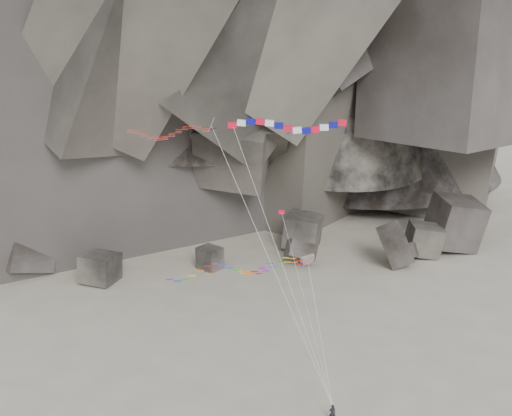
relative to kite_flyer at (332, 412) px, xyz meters
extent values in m
plane|color=#ABA08A|center=(-7.30, 5.44, -0.97)|extent=(260.00, 260.00, 0.00)
cube|color=#47423F|center=(7.55, 37.07, 0.27)|extent=(4.57, 4.39, 4.59)
cube|color=#47423F|center=(-31.25, 42.02, 1.12)|extent=(9.40, 9.38, 6.10)
cube|color=#47423F|center=(23.02, 35.04, 0.11)|extent=(4.21, 4.75, 3.67)
cube|color=#47423F|center=(9.91, 44.21, 1.48)|extent=(7.90, 7.92, 5.65)
cube|color=#47423F|center=(32.51, 38.45, 2.69)|extent=(7.91, 7.25, 9.07)
cube|color=#47423F|center=(-20.86, 36.89, 0.89)|extent=(6.25, 6.10, 4.12)
cube|color=#47423F|center=(20.62, 33.59, 1.49)|extent=(5.82, 5.96, 6.85)
cube|color=#47423F|center=(26.53, 36.50, 1.30)|extent=(5.86, 4.87, 5.60)
cube|color=#47423F|center=(-5.55, 38.54, 0.60)|extent=(4.09, 4.27, 3.31)
imported|color=black|center=(0.00, 0.00, 0.00)|extent=(0.72, 0.52, 1.95)
cylinder|color=silver|center=(-4.43, 5.33, 12.44)|extent=(8.91, 10.70, 23.68)
cube|color=red|center=(-6.99, 10.18, 24.32)|extent=(0.91, 0.72, 0.53)
cube|color=white|center=(-6.20, 9.93, 24.54)|extent=(0.94, 0.73, 0.59)
cube|color=#0C0C85|center=(-5.40, 9.64, 24.68)|extent=(0.96, 0.74, 0.63)
cube|color=red|center=(-4.60, 9.32, 24.69)|extent=(0.97, 0.74, 0.63)
cube|color=white|center=(-3.80, 9.00, 24.58)|extent=(0.95, 0.73, 0.60)
cube|color=#0C0C85|center=(-3.00, 8.70, 24.37)|extent=(0.91, 0.72, 0.54)
cube|color=red|center=(-2.20, 8.44, 24.15)|extent=(0.94, 0.73, 0.58)
cube|color=white|center=(-1.41, 8.23, 23.98)|extent=(0.96, 0.73, 0.62)
cube|color=#0C0C85|center=(-0.61, 8.08, 23.93)|extent=(0.97, 0.74, 0.63)
cube|color=red|center=(0.19, 7.96, 24.02)|extent=(0.96, 0.73, 0.61)
cube|color=white|center=(0.99, 7.85, 24.21)|extent=(0.92, 0.72, 0.56)
cube|color=#0C0C85|center=(1.79, 7.73, 24.44)|extent=(0.93, 0.72, 0.56)
cube|color=red|center=(2.59, 7.57, 24.62)|extent=(0.96, 0.73, 0.61)
cylinder|color=silver|center=(-3.50, 4.98, 12.46)|extent=(7.03, 10.00, 23.72)
cube|color=gold|center=(0.01, 8.76, 11.31)|extent=(1.44, 0.80, 0.79)
cube|color=#0CB219|center=(0.01, 8.57, 11.01)|extent=(1.21, 0.61, 0.54)
cylinder|color=silver|center=(0.00, 4.38, 5.96)|extent=(0.04, 8.78, 10.71)
cube|color=red|center=(-2.26, 10.26, 15.71)|extent=(0.61, 0.05, 0.39)
cube|color=#0C0C85|center=(-2.46, 10.27, 15.71)|extent=(0.22, 0.05, 0.40)
cylinder|color=silver|center=(-1.13, 5.13, 8.16)|extent=(2.29, 10.28, 15.11)
camera|label=1|loc=(-16.93, -47.09, 33.59)|focal=45.00mm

